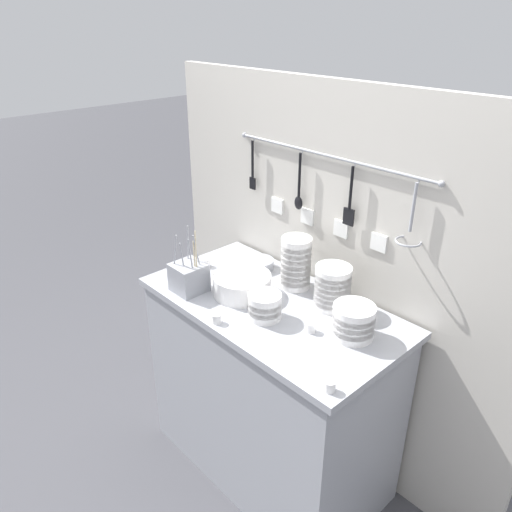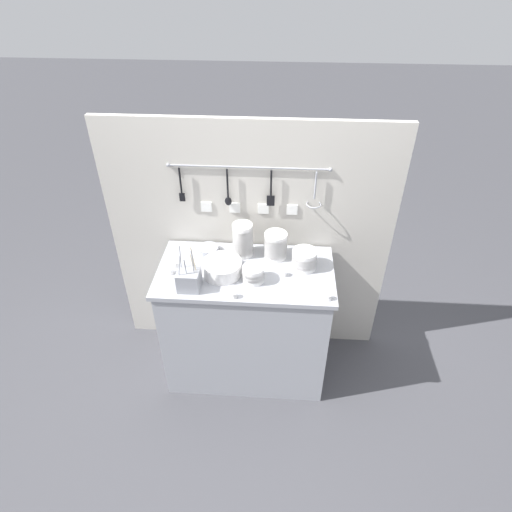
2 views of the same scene
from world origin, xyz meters
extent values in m
plane|color=#424247|center=(0.00, 0.00, 0.00)|extent=(20.00, 20.00, 0.00)
cube|color=#9EA0A8|center=(0.00, 0.00, 0.90)|extent=(1.12, 0.59, 0.03)
cube|color=#9EA0A8|center=(0.00, 0.00, 0.44)|extent=(1.07, 0.57, 0.89)
cube|color=#BCB7AD|center=(0.00, 0.33, 0.89)|extent=(1.92, 0.04, 1.77)
cylinder|color=#93969E|center=(0.00, 0.30, 1.48)|extent=(0.99, 0.01, 0.01)
sphere|color=#93969E|center=(-0.50, 0.30, 1.48)|extent=(0.02, 0.02, 0.02)
sphere|color=#93969E|center=(0.50, 0.30, 1.48)|extent=(0.02, 0.02, 0.02)
cylinder|color=black|center=(-0.43, 0.29, 1.38)|extent=(0.01, 0.01, 0.18)
cube|color=black|center=(-0.43, 0.29, 1.27)|extent=(0.04, 0.01, 0.06)
cylinder|color=#93969E|center=(-0.43, 0.30, 1.48)|extent=(0.01, 0.01, 0.02)
cylinder|color=black|center=(-0.13, 0.29, 1.37)|extent=(0.01, 0.01, 0.20)
ellipsoid|color=black|center=(-0.13, 0.29, 1.25)|extent=(0.04, 0.02, 0.06)
cylinder|color=#93969E|center=(-0.13, 0.30, 1.48)|extent=(0.01, 0.01, 0.02)
cylinder|color=black|center=(0.14, 0.29, 1.38)|extent=(0.01, 0.01, 0.18)
cube|color=black|center=(0.14, 0.29, 1.26)|extent=(0.05, 0.01, 0.07)
cylinder|color=#93969E|center=(0.14, 0.30, 1.48)|extent=(0.01, 0.01, 0.02)
cylinder|color=#93969E|center=(0.41, 0.29, 1.38)|extent=(0.01, 0.01, 0.18)
torus|color=#93969E|center=(0.41, 0.29, 1.25)|extent=(0.10, 0.10, 0.01)
cylinder|color=#93969E|center=(0.41, 0.30, 1.48)|extent=(0.01, 0.01, 0.02)
cube|color=white|center=(-0.28, 0.31, 1.19)|extent=(0.07, 0.01, 0.07)
cube|color=white|center=(-0.09, 0.31, 1.19)|extent=(0.07, 0.01, 0.07)
cube|color=white|center=(0.09, 0.31, 1.19)|extent=(0.07, 0.01, 0.07)
cube|color=white|center=(0.28, 0.31, 1.19)|extent=(0.07, 0.01, 0.07)
cylinder|color=white|center=(0.37, 0.06, 0.94)|extent=(0.16, 0.16, 0.05)
cylinder|color=white|center=(0.37, 0.06, 0.97)|extent=(0.16, 0.16, 0.05)
cylinder|color=white|center=(0.37, 0.06, 0.99)|extent=(0.16, 0.16, 0.05)
cylinder|color=white|center=(0.37, 0.06, 1.02)|extent=(0.16, 0.16, 0.05)
cylinder|color=white|center=(0.06, -0.10, 0.94)|extent=(0.13, 0.13, 0.05)
cylinder|color=white|center=(0.06, -0.10, 0.97)|extent=(0.13, 0.13, 0.05)
cylinder|color=white|center=(0.06, -0.10, 1.00)|extent=(0.13, 0.13, 0.05)
cylinder|color=white|center=(-0.03, 0.17, 0.94)|extent=(0.13, 0.13, 0.05)
cylinder|color=white|center=(-0.03, 0.17, 0.97)|extent=(0.13, 0.13, 0.05)
cylinder|color=white|center=(-0.03, 0.17, 0.99)|extent=(0.13, 0.13, 0.05)
cylinder|color=white|center=(-0.03, 0.17, 1.02)|extent=(0.13, 0.13, 0.05)
cylinder|color=white|center=(-0.03, 0.17, 1.04)|extent=(0.13, 0.13, 0.05)
cylinder|color=white|center=(-0.03, 0.17, 1.07)|extent=(0.13, 0.13, 0.05)
cylinder|color=white|center=(-0.03, 0.17, 1.10)|extent=(0.13, 0.13, 0.05)
cylinder|color=white|center=(-0.03, 0.17, 1.12)|extent=(0.13, 0.13, 0.05)
cylinder|color=white|center=(0.18, 0.16, 0.94)|extent=(0.15, 0.15, 0.04)
cylinder|color=white|center=(0.18, 0.16, 0.96)|extent=(0.15, 0.15, 0.04)
cylinder|color=white|center=(0.18, 0.16, 0.98)|extent=(0.15, 0.15, 0.04)
cylinder|color=white|center=(0.18, 0.16, 1.01)|extent=(0.15, 0.15, 0.04)
cylinder|color=white|center=(0.18, 0.16, 1.03)|extent=(0.15, 0.15, 0.04)
cylinder|color=white|center=(0.18, 0.16, 1.05)|extent=(0.15, 0.15, 0.04)
cylinder|color=white|center=(0.18, 0.16, 1.08)|extent=(0.15, 0.15, 0.04)
cylinder|color=white|center=(-0.14, -0.04, 0.92)|extent=(0.25, 0.25, 0.01)
cylinder|color=white|center=(-0.14, -0.04, 0.93)|extent=(0.25, 0.25, 0.01)
cylinder|color=white|center=(-0.14, -0.04, 0.94)|extent=(0.25, 0.25, 0.01)
cylinder|color=white|center=(-0.14, -0.04, 0.94)|extent=(0.25, 0.25, 0.01)
cylinder|color=white|center=(-0.14, -0.04, 0.95)|extent=(0.25, 0.25, 0.01)
cylinder|color=white|center=(-0.14, -0.04, 0.96)|extent=(0.25, 0.25, 0.01)
cylinder|color=white|center=(-0.14, -0.04, 0.97)|extent=(0.25, 0.25, 0.01)
cylinder|color=white|center=(-0.14, -0.04, 0.98)|extent=(0.25, 0.25, 0.01)
cylinder|color=white|center=(-0.14, -0.04, 0.98)|extent=(0.25, 0.25, 0.01)
cylinder|color=white|center=(-0.14, -0.04, 0.99)|extent=(0.25, 0.25, 0.01)
cylinder|color=white|center=(-0.14, -0.04, 1.00)|extent=(0.25, 0.25, 0.01)
cylinder|color=#93969E|center=(-0.26, 0.18, 0.94)|extent=(0.14, 0.14, 0.04)
cube|color=#93969E|center=(-0.32, -0.19, 0.98)|extent=(0.13, 0.13, 0.12)
cylinder|color=#93969E|center=(-0.28, -0.19, 1.08)|extent=(0.01, 0.03, 0.20)
cylinder|color=#93969E|center=(-0.29, -0.15, 1.08)|extent=(0.01, 0.04, 0.20)
cylinder|color=#C6B793|center=(-0.29, -0.17, 1.06)|extent=(0.03, 0.02, 0.17)
cylinder|color=#93969E|center=(-0.33, -0.21, 1.06)|extent=(0.01, 0.02, 0.17)
cylinder|color=#93969E|center=(-0.37, -0.15, 1.08)|extent=(0.01, 0.01, 0.21)
cylinder|color=#C6B793|center=(-0.28, -0.17, 1.09)|extent=(0.04, 0.03, 0.21)
cylinder|color=#93969E|center=(-0.36, -0.22, 1.08)|extent=(0.03, 0.02, 0.20)
cylinder|color=white|center=(0.24, -0.04, 0.93)|extent=(0.04, 0.04, 0.04)
cylinder|color=white|center=(-0.46, -0.06, 0.93)|extent=(0.04, 0.04, 0.04)
cylinder|color=white|center=(-0.04, -0.26, 0.93)|extent=(0.04, 0.04, 0.04)
cylinder|color=white|center=(-0.45, 0.01, 0.93)|extent=(0.04, 0.04, 0.04)
cylinder|color=white|center=(0.50, -0.24, 0.93)|extent=(0.04, 0.04, 0.04)
camera|label=1|loc=(1.25, -1.25, 2.00)|focal=35.00mm
camera|label=2|loc=(0.21, -2.10, 2.60)|focal=30.00mm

